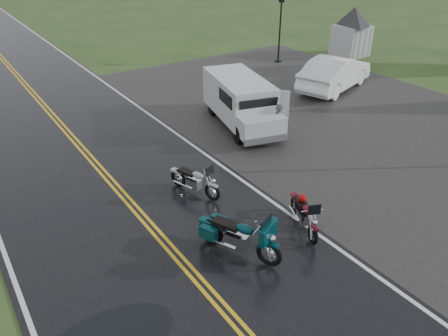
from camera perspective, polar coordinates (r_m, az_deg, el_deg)
name	(u,v)px	position (r m, az deg, el deg)	size (l,w,h in m)	color
ground	(179,259)	(11.90, -5.88, -11.80)	(120.00, 120.00, 0.00)	#2D471E
road	(66,131)	(20.08, -19.89, 4.51)	(8.00, 100.00, 0.04)	black
parking_pad	(332,114)	(21.39, 13.90, 6.88)	(14.00, 24.00, 0.03)	black
visitor_center	(354,19)	(31.79, 16.57, 18.12)	(16.00, 10.00, 4.80)	#A8AAAD
motorcycle_red	(314,227)	(12.21, 11.64, -7.59)	(0.73, 2.00, 1.18)	#590A1A
motorcycle_teal	(270,245)	(11.22, 5.98, -9.96)	(0.89, 2.44, 1.44)	#053339
motorcycle_silver	(212,186)	(13.76, -1.55, -2.35)	(0.73, 2.01, 1.19)	#989C9F
van_white	(239,120)	(17.41, 1.96, 6.34)	(2.02, 5.39, 2.12)	silver
person_at_van	(278,123)	(18.01, 7.02, 5.92)	(0.56, 0.37, 1.54)	#4A494E
sedan_white	(335,73)	(24.66, 14.30, 11.90)	(1.88, 5.38, 1.77)	white
lamp_post_far_right	(280,30)	(29.20, 7.31, 17.50)	(0.36, 0.36, 4.15)	black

